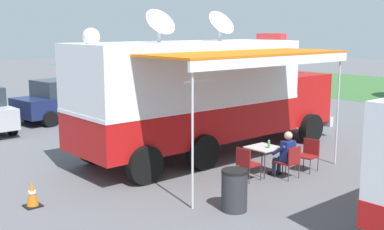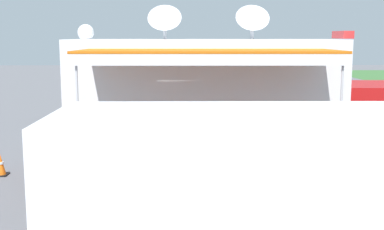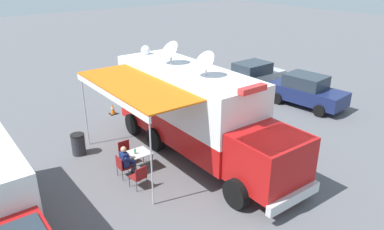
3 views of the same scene
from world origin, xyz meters
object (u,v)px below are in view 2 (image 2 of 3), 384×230
(water_bottle, at_px, (229,161))
(folding_chair_beside_table, at_px, (191,175))
(folding_table, at_px, (228,166))
(support_truck, at_px, (317,221))
(folding_chair_at_table, at_px, (238,183))
(seated_responder, at_px, (237,174))
(traffic_cone, at_px, (0,165))
(trash_bin, at_px, (104,195))
(car_far_corner, at_px, (111,100))
(car_behind_truck, at_px, (199,99))
(folding_chair_spare_by_truck, at_px, (284,181))
(command_truck, at_px, (232,97))

(water_bottle, relative_size, folding_chair_beside_table, 0.26)
(folding_table, xyz_separation_m, support_truck, (5.32, 0.57, 0.71))
(folding_chair_at_table, distance_m, seated_responder, 0.23)
(traffic_cone, relative_size, support_truck, 0.08)
(trash_bin, bearing_deg, folding_table, 118.09)
(folding_chair_at_table, height_order, trash_bin, trash_bin)
(folding_table, relative_size, folding_chair_beside_table, 0.94)
(folding_table, bearing_deg, traffic_cone, -106.69)
(water_bottle, distance_m, car_far_corner, 11.51)
(water_bottle, bearing_deg, car_behind_truck, -178.45)
(water_bottle, xyz_separation_m, folding_chair_at_table, (0.63, 0.13, -0.32))
(water_bottle, distance_m, folding_chair_at_table, 0.72)
(folding_chair_at_table, xyz_separation_m, folding_chair_spare_by_truck, (-0.13, 1.01, 0.00))
(command_truck, distance_m, seated_responder, 3.42)
(traffic_cone, bearing_deg, folding_chair_spare_by_truck, 70.88)
(traffic_cone, bearing_deg, seated_responder, 68.38)
(water_bottle, relative_size, car_far_corner, 0.05)
(folding_table, xyz_separation_m, folding_chair_at_table, (0.80, 0.13, -0.16))
(trash_bin, bearing_deg, folding_chair_at_table, 102.22)
(folding_table, distance_m, trash_bin, 2.97)
(command_truck, xyz_separation_m, folding_chair_spare_by_truck, (3.21, 0.81, -1.43))
(trash_bin, xyz_separation_m, traffic_cone, (-3.12, -3.15, -0.18))
(traffic_cone, bearing_deg, water_bottle, 71.77)
(folding_chair_beside_table, relative_size, car_behind_truck, 0.20)
(folding_chair_spare_by_truck, bearing_deg, support_truck, -7.00)
(water_bottle, relative_size, support_truck, 0.03)
(folding_chair_at_table, distance_m, traffic_cone, 6.42)
(water_bottle, bearing_deg, support_truck, 6.27)
(traffic_cone, bearing_deg, car_far_corner, 169.29)
(water_bottle, bearing_deg, traffic_cone, -108.23)
(folding_chair_spare_by_truck, distance_m, support_truck, 4.77)
(water_bottle, relative_size, folding_chair_at_table, 0.26)
(folding_chair_at_table, relative_size, folding_chair_spare_by_truck, 1.00)
(support_truck, bearing_deg, water_bottle, -173.73)
(folding_chair_at_table, bearing_deg, command_truck, 176.70)
(car_behind_truck, distance_m, car_far_corner, 3.81)
(water_bottle, distance_m, trash_bin, 2.91)
(command_truck, relative_size, car_far_corner, 2.27)
(water_bottle, xyz_separation_m, folding_chair_beside_table, (-0.02, -0.85, -0.32))
(traffic_cone, height_order, support_truck, support_truck)
(traffic_cone, xyz_separation_m, support_truck, (7.05, 6.34, 1.11))
(folding_chair_beside_table, bearing_deg, traffic_cone, -110.88)
(folding_table, height_order, car_far_corner, car_far_corner)
(trash_bin, bearing_deg, seated_responder, 105.91)
(folding_chair_at_table, xyz_separation_m, seated_responder, (-0.19, 0.00, 0.14))
(water_bottle, relative_size, traffic_cone, 0.39)
(seated_responder, relative_size, car_far_corner, 0.30)
(command_truck, height_order, car_far_corner, command_truck)
(trash_bin, bearing_deg, folding_chair_beside_table, 125.29)
(folding_chair_spare_by_truck, xyz_separation_m, trash_bin, (0.73, -3.75, -0.06))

